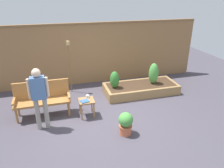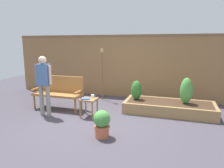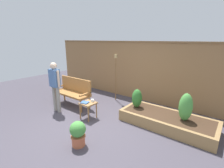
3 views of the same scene
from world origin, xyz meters
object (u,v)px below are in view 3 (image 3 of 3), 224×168
object	(u,v)px
cup_on_table	(92,100)
potted_boxwood	(78,133)
shrub_near_bench	(137,98)
book_on_table	(85,102)
person_by_bench	(55,83)
shrub_far_corner	(186,107)
tiki_torch	(116,69)
side_table	(88,105)
garden_bench	(73,90)

from	to	relation	value
cup_on_table	potted_boxwood	distance (m)	1.37
cup_on_table	shrub_near_bench	world-z (taller)	shrub_near_bench
book_on_table	potted_boxwood	distance (m)	1.27
person_by_bench	cup_on_table	bearing A→B (deg)	18.65
shrub_far_corner	tiki_torch	world-z (taller)	tiki_torch
potted_boxwood	shrub_far_corner	xyz separation A→B (m)	(1.63, 1.98, 0.34)
side_table	book_on_table	world-z (taller)	book_on_table
cup_on_table	tiki_torch	bearing A→B (deg)	101.21
book_on_table	potted_boxwood	xyz separation A→B (m)	(0.80, -0.96, -0.19)
book_on_table	person_by_bench	size ratio (longest dim) A/B	0.14
potted_boxwood	shrub_far_corner	bearing A→B (deg)	50.61
side_table	shrub_near_bench	xyz separation A→B (m)	(1.05, 0.95, 0.17)
cup_on_table	person_by_bench	xyz separation A→B (m)	(-1.18, -0.40, 0.41)
book_on_table	person_by_bench	bearing A→B (deg)	174.52
shrub_near_bench	tiki_torch	bearing A→B (deg)	151.00
book_on_table	person_by_bench	world-z (taller)	person_by_bench
shrub_far_corner	garden_bench	bearing A→B (deg)	-171.20
shrub_far_corner	person_by_bench	xyz separation A→B (m)	(-3.50, -1.22, 0.29)
side_table	tiki_torch	distance (m)	1.85
garden_bench	tiki_torch	distance (m)	1.66
shrub_far_corner	person_by_bench	bearing A→B (deg)	-160.79
potted_boxwood	book_on_table	bearing A→B (deg)	129.87
garden_bench	shrub_near_bench	bearing A→B (deg)	14.02
garden_bench	tiki_torch	size ratio (longest dim) A/B	0.84
tiki_torch	garden_bench	bearing A→B (deg)	-124.64
cup_on_table	potted_boxwood	bearing A→B (deg)	-59.18
potted_boxwood	shrub_near_bench	distance (m)	2.02
potted_boxwood	tiki_torch	xyz separation A→B (m)	(-1.00, 2.70, 0.87)
shrub_far_corner	tiki_torch	distance (m)	2.77
shrub_far_corner	potted_boxwood	bearing A→B (deg)	-129.39
cup_on_table	shrub_near_bench	bearing A→B (deg)	39.61
garden_bench	cup_on_table	xyz separation A→B (m)	(1.18, -0.28, -0.03)
potted_boxwood	tiki_torch	size ratio (longest dim) A/B	0.33
potted_boxwood	person_by_bench	bearing A→B (deg)	157.87
side_table	tiki_torch	xyz separation A→B (m)	(-0.25, 1.67, 0.78)
side_table	shrub_far_corner	distance (m)	2.57
cup_on_table	tiki_torch	size ratio (longest dim) A/B	0.07
shrub_near_bench	potted_boxwood	bearing A→B (deg)	-98.61
tiki_torch	potted_boxwood	bearing A→B (deg)	-69.73
cup_on_table	shrub_near_bench	size ratio (longest dim) A/B	0.22
garden_bench	book_on_table	size ratio (longest dim) A/B	6.84
shrub_far_corner	shrub_near_bench	bearing A→B (deg)	-180.00
potted_boxwood	shrub_near_bench	bearing A→B (deg)	81.39
cup_on_table	person_by_bench	bearing A→B (deg)	-161.35
cup_on_table	garden_bench	bearing A→B (deg)	166.61
book_on_table	tiki_torch	xyz separation A→B (m)	(-0.19, 1.74, 0.68)
tiki_torch	person_by_bench	size ratio (longest dim) A/B	1.10
side_table	shrub_far_corner	world-z (taller)	shrub_far_corner
shrub_near_bench	cup_on_table	bearing A→B (deg)	-140.39
garden_bench	shrub_far_corner	distance (m)	3.54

